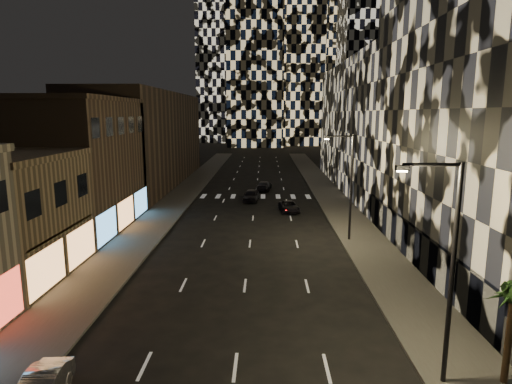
{
  "coord_description": "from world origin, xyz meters",
  "views": [
    {
      "loc": [
        1.28,
        -5.97,
        10.94
      ],
      "look_at": [
        0.7,
        20.75,
        6.0
      ],
      "focal_mm": 30.0,
      "sensor_mm": 36.0,
      "label": 1
    }
  ],
  "objects_px": {
    "streetlight_near": "(447,259)",
    "car_dark_midlane": "(251,195)",
    "car_dark_oncoming": "(264,186)",
    "streetlight_far": "(349,180)",
    "car_dark_rightlane": "(289,207)"
  },
  "relations": [
    {
      "from": "streetlight_near",
      "to": "car_dark_midlane",
      "type": "xyz_separation_m",
      "value": [
        -8.85,
        36.89,
        -4.62
      ]
    },
    {
      "from": "streetlight_near",
      "to": "car_dark_midlane",
      "type": "height_order",
      "value": "streetlight_near"
    },
    {
      "from": "streetlight_near",
      "to": "car_dark_oncoming",
      "type": "height_order",
      "value": "streetlight_near"
    },
    {
      "from": "streetlight_far",
      "to": "car_dark_rightlane",
      "type": "height_order",
      "value": "streetlight_far"
    },
    {
      "from": "streetlight_near",
      "to": "car_dark_oncoming",
      "type": "xyz_separation_m",
      "value": [
        -7.23,
        44.62,
        -4.69
      ]
    },
    {
      "from": "streetlight_near",
      "to": "car_dark_midlane",
      "type": "distance_m",
      "value": 38.22
    },
    {
      "from": "streetlight_far",
      "to": "car_dark_rightlane",
      "type": "xyz_separation_m",
      "value": [
        -4.35,
        11.08,
        -4.77
      ]
    },
    {
      "from": "streetlight_near",
      "to": "streetlight_far",
      "type": "bearing_deg",
      "value": 90.0
    },
    {
      "from": "car_dark_midlane",
      "to": "car_dark_rightlane",
      "type": "xyz_separation_m",
      "value": [
        4.5,
        -5.81,
        -0.15
      ]
    },
    {
      "from": "streetlight_near",
      "to": "streetlight_far",
      "type": "relative_size",
      "value": 1.0
    },
    {
      "from": "car_dark_midlane",
      "to": "car_dark_rightlane",
      "type": "relative_size",
      "value": 1.02
    },
    {
      "from": "streetlight_far",
      "to": "car_dark_rightlane",
      "type": "relative_size",
      "value": 2.15
    },
    {
      "from": "car_dark_oncoming",
      "to": "car_dark_rightlane",
      "type": "bearing_deg",
      "value": 109.33
    },
    {
      "from": "car_dark_oncoming",
      "to": "streetlight_near",
      "type": "bearing_deg",
      "value": 106.56
    },
    {
      "from": "streetlight_near",
      "to": "car_dark_rightlane",
      "type": "bearing_deg",
      "value": 97.98
    }
  ]
}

